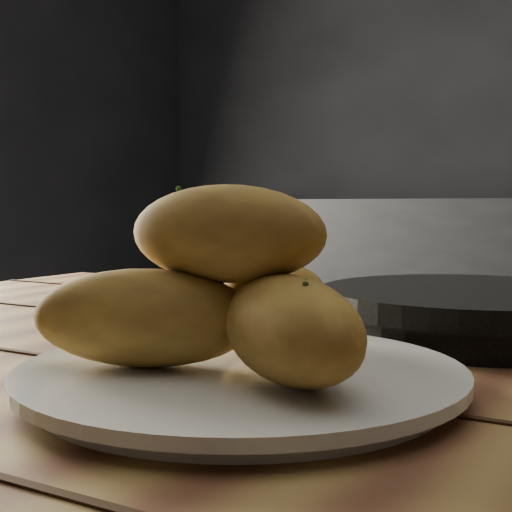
{
  "coord_description": "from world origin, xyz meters",
  "views": [
    {
      "loc": [
        0.35,
        -1.23,
        0.87
      ],
      "look_at": [
        0.11,
        -0.81,
        0.84
      ],
      "focal_mm": 50.0,
      "sensor_mm": 36.0,
      "label": 1
    }
  ],
  "objects": [
    {
      "name": "table",
      "position": [
        0.14,
        -0.71,
        0.65
      ],
      "size": [
        1.46,
        0.94,
        0.75
      ],
      "color": "olive",
      "rests_on": "ground"
    },
    {
      "name": "plate",
      "position": [
        0.11,
        -0.83,
        0.76
      ],
      "size": [
        0.3,
        0.3,
        0.02
      ],
      "color": "white",
      "rests_on": "table"
    },
    {
      "name": "bread_rolls",
      "position": [
        0.1,
        -0.83,
        0.81
      ],
      "size": [
        0.26,
        0.22,
        0.12
      ],
      "color": "gold",
      "rests_on": "plate"
    },
    {
      "name": "skillet",
      "position": [
        0.19,
        -0.54,
        0.77
      ],
      "size": [
        0.43,
        0.29,
        0.05
      ],
      "color": "black",
      "rests_on": "table"
    }
  ]
}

